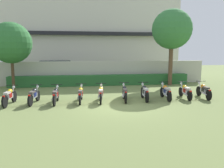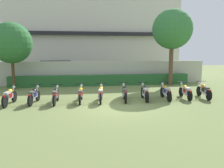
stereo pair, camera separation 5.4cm
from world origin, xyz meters
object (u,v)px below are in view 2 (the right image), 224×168
Objects in this scene: motorcycle_in_row_0 at (9,96)px; motorcycle_in_row_9 at (204,91)px; tree_far_side at (172,30)px; motorcycle_in_row_2 at (56,95)px; tree_near_inspector at (11,43)px; motorcycle_in_row_7 at (166,92)px; motorcycle_in_row_4 at (101,94)px; motorcycle_in_row_6 at (145,92)px; motorcycle_in_row_5 at (125,93)px; motorcycle_in_row_1 at (34,95)px; motorcycle_in_row_3 at (81,94)px; motorcycle_in_row_8 at (185,91)px; parked_car at (58,71)px.

motorcycle_in_row_9 is (10.77, 0.07, -0.01)m from motorcycle_in_row_0.
tree_far_side reaches higher than motorcycle_in_row_2.
tree_near_inspector reaches higher than motorcycle_in_row_0.
motorcycle_in_row_2 is 6.10m from motorcycle_in_row_7.
motorcycle_in_row_4 is at bearing -87.38° from motorcycle_in_row_2.
motorcycle_in_row_6 is at bearing 96.65° from motorcycle_in_row_9.
motorcycle_in_row_5 is 1.00× the size of motorcycle_in_row_6.
motorcycle_in_row_1 is 9.59m from motorcycle_in_row_9.
motorcycle_in_row_5 reaches higher than motorcycle_in_row_3.
motorcycle_in_row_5 reaches higher than motorcycle_in_row_9.
motorcycle_in_row_9 is at bearing -85.88° from motorcycle_in_row_0.
motorcycle_in_row_8 is (3.62, 0.08, -0.02)m from motorcycle_in_row_5.
motorcycle_in_row_4 is at bearing 95.49° from motorcycle_in_row_6.
motorcycle_in_row_6 is 1.25m from motorcycle_in_row_7.
motorcycle_in_row_8 is 1.13m from motorcycle_in_row_9.
motorcycle_in_row_2 is at bearing -85.92° from motorcycle_in_row_0.
motorcycle_in_row_4 reaches higher than motorcycle_in_row_3.
motorcycle_in_row_6 reaches higher than motorcycle_in_row_0.
motorcycle_in_row_0 is at bearing 94.40° from motorcycle_in_row_7.
motorcycle_in_row_6 is (1.15, -0.00, -0.00)m from motorcycle_in_row_5.
motorcycle_in_row_9 is at bearing -84.29° from motorcycle_in_row_6.
tree_far_side is at bearing -60.86° from motorcycle_in_row_0.
motorcycle_in_row_7 is 1.01× the size of motorcycle_in_row_8.
motorcycle_in_row_2 is 7.33m from motorcycle_in_row_8.
motorcycle_in_row_5 is (-4.85, -5.13, -3.96)m from tree_far_side.
parked_car is 2.53× the size of motorcycle_in_row_5.
motorcycle_in_row_0 is 1.04× the size of motorcycle_in_row_8.
motorcycle_in_row_0 is 7.17m from motorcycle_in_row_6.
parked_car reaches higher than motorcycle_in_row_0.
motorcycle_in_row_8 is (4.94, 0.10, -0.02)m from motorcycle_in_row_4.
motorcycle_in_row_2 is (3.44, -4.90, -2.86)m from tree_near_inspector.
tree_near_inspector is 2.52× the size of motorcycle_in_row_3.
motorcycle_in_row_2 is (0.76, -9.35, -0.49)m from parked_car.
motorcycle_in_row_9 is at bearing -81.94° from motorcycle_in_row_4.
motorcycle_in_row_4 reaches higher than motorcycle_in_row_7.
motorcycle_in_row_6 is at bearing -87.23° from motorcycle_in_row_2.
motorcycle_in_row_0 is at bearing 95.38° from motorcycle_in_row_6.
parked_car reaches higher than motorcycle_in_row_5.
motorcycle_in_row_1 is at bearing 95.65° from motorcycle_in_row_5.
parked_car is 12.30m from motorcycle_in_row_8.
motorcycle_in_row_8 is at bearing -82.13° from motorcycle_in_row_5.
motorcycle_in_row_2 is 1.31m from motorcycle_in_row_3.
motorcycle_in_row_3 is 4.80m from motorcycle_in_row_7.
motorcycle_in_row_0 is 3.61m from motorcycle_in_row_3.
motorcycle_in_row_5 reaches higher than motorcycle_in_row_6.
motorcycle_in_row_5 is at bearing -83.98° from motorcycle_in_row_1.
motorcycle_in_row_4 is at bearing -84.60° from motorcycle_in_row_1.
motorcycle_in_row_5 is at bearing -85.93° from motorcycle_in_row_0.
tree_near_inspector is (-2.68, -4.45, 2.37)m from parked_car.
motorcycle_in_row_4 is 3.71m from motorcycle_in_row_7.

